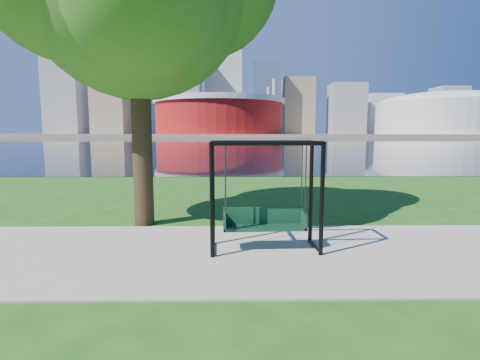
{
  "coord_description": "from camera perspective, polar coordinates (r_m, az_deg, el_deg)",
  "views": [
    {
      "loc": [
        0.04,
        -7.26,
        2.23
      ],
      "look_at": [
        0.14,
        0.0,
        1.33
      ],
      "focal_mm": 28.0,
      "sensor_mm": 36.0,
      "label": 1
    }
  ],
  "objects": [
    {
      "name": "skyline",
      "position": [
        328.41,
        -1.53,
        12.95
      ],
      "size": [
        392.0,
        66.0,
        96.5
      ],
      "color": "gray",
      "rests_on": "far_bank"
    },
    {
      "name": "arena",
      "position": [
        277.65,
        28.72,
        9.03
      ],
      "size": [
        84.0,
        84.0,
        26.56
      ],
      "color": "beige",
      "rests_on": "far_bank"
    },
    {
      "name": "stadium",
      "position": [
        242.77,
        -3.16,
        9.89
      ],
      "size": [
        83.0,
        83.0,
        32.0
      ],
      "color": "maroon",
      "rests_on": "far_bank"
    },
    {
      "name": "river",
      "position": [
        109.29,
        -0.77,
        5.9
      ],
      "size": [
        900.0,
        180.0,
        0.02
      ],
      "primitive_type": "cube",
      "color": "black",
      "rests_on": "ground"
    },
    {
      "name": "ground",
      "position": [
        7.6,
        -1.05,
        -10.0
      ],
      "size": [
        900.0,
        900.0,
        0.0
      ],
      "primitive_type": "plane",
      "color": "#1E5114",
      "rests_on": "ground"
    },
    {
      "name": "swing",
      "position": [
        7.11,
        3.75,
        -2.78
      ],
      "size": [
        2.09,
        0.98,
        2.1
      ],
      "rotation": [
        0.0,
        0.0,
        0.04
      ],
      "color": "black",
      "rests_on": "ground"
    },
    {
      "name": "far_bank",
      "position": [
        313.27,
        -0.76,
        6.84
      ],
      "size": [
        900.0,
        228.0,
        2.0
      ],
      "primitive_type": "cube",
      "color": "#937F60",
      "rests_on": "ground"
    },
    {
      "name": "path",
      "position": [
        7.12,
        -1.08,
        -11.07
      ],
      "size": [
        120.0,
        4.0,
        0.03
      ],
      "primitive_type": "cube",
      "color": "#9E937F",
      "rests_on": "ground"
    }
  ]
}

